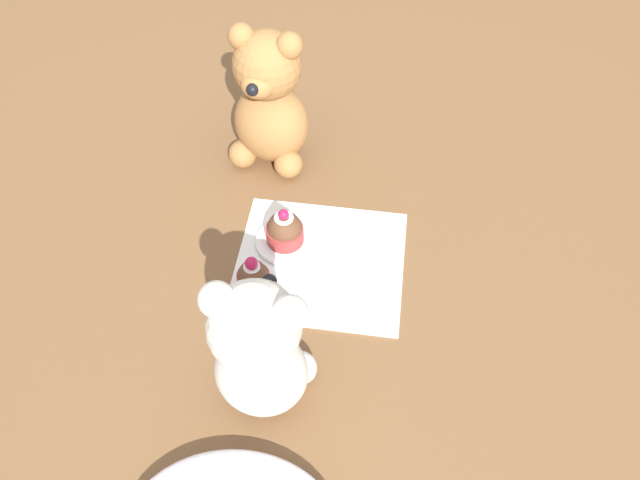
% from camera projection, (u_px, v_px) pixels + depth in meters
% --- Properties ---
extents(ground_plane, '(4.00, 4.00, 0.00)m').
position_uv_depth(ground_plane, '(320.00, 263.00, 0.93)').
color(ground_plane, brown).
extents(knitted_placemat, '(0.25, 0.22, 0.01)m').
position_uv_depth(knitted_placemat, '(320.00, 262.00, 0.92)').
color(knitted_placemat, silver).
rests_on(knitted_placemat, ground_plane).
extents(teddy_bear_cream, '(0.12, 0.12, 0.23)m').
position_uv_depth(teddy_bear_cream, '(259.00, 350.00, 0.71)').
color(teddy_bear_cream, beige).
rests_on(teddy_bear_cream, ground_plane).
extents(teddy_bear_tan, '(0.14, 0.13, 0.24)m').
position_uv_depth(teddy_bear_tan, '(269.00, 103.00, 0.98)').
color(teddy_bear_tan, '#A3703D').
rests_on(teddy_bear_tan, ground_plane).
extents(cupcake_near_cream_bear, '(0.05, 0.05, 0.07)m').
position_uv_depth(cupcake_near_cream_bear, '(253.00, 278.00, 0.87)').
color(cupcake_near_cream_bear, '#993333').
rests_on(cupcake_near_cream_bear, knitted_placemat).
extents(saucer_plate, '(0.09, 0.09, 0.01)m').
position_uv_depth(saucer_plate, '(285.00, 241.00, 0.94)').
color(saucer_plate, white).
rests_on(saucer_plate, knitted_placemat).
extents(cupcake_near_tan_bear, '(0.06, 0.06, 0.07)m').
position_uv_depth(cupcake_near_tan_bear, '(285.00, 230.00, 0.92)').
color(cupcake_near_tan_bear, '#993333').
rests_on(cupcake_near_tan_bear, saucer_plate).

